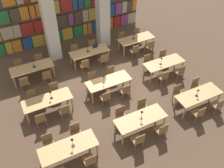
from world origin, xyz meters
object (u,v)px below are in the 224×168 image
object	(u,v)px
chair_14	(65,111)
chair_31	(93,47)
chair_11	(196,86)
reading_table_3	(47,101)
chair_4	(138,140)
desk_lamp_6	(33,62)
chair_29	(75,52)
desk_lamp_5	(161,60)
reading_table_1	(141,119)
desk_lamp_4	(104,78)
chair_9	(178,93)
chair_15	(55,91)
desk_lamp_7	(87,47)
chair_20	(163,77)
chair_28	(85,65)
chair_25	(19,67)
chair_6	(161,130)
chair_22	(180,72)
reading_table_6	(32,68)
chair_33	(123,39)
chair_21	(148,62)
reading_table_8	(136,40)
reading_table_5	(164,64)
chair_7	(143,107)
chair_3	(76,132)
chair_16	(106,98)
desk_lamp_1	(142,113)
reading_table_7	(89,52)
chair_18	(125,91)
desk_lamp_8	(134,35)
chair_1	(49,143)
chair_10	(218,105)
chair_13	(33,98)
chair_24	(24,83)
chair_2	(90,161)
chair_23	(164,57)
reading_table_4	(109,82)
chair_27	(40,61)
desk_lamp_2	(198,92)
chair_8	(198,113)
chair_30	(103,60)
chair_5	(121,115)
reading_table_0	(68,148)
chair_19	(112,74)
chair_35	(137,35)

from	to	relation	value
chair_14	chair_31	xyz separation A→B (m)	(3.01, 3.94, 0.00)
chair_11	reading_table_3	distance (m)	6.89
chair_4	desk_lamp_6	bearing A→B (deg)	112.93
chair_4	chair_29	world-z (taller)	same
desk_lamp_5	chair_31	xyz separation A→B (m)	(-2.28, 3.36, -0.56)
reading_table_1	desk_lamp_4	bearing A→B (deg)	98.98
chair_9	chair_29	xyz separation A→B (m)	(-3.06, 5.22, 0.00)
chair_15	desk_lamp_7	bearing A→B (deg)	-142.19
chair_20	chair_28	xyz separation A→B (m)	(-3.11, 2.63, 0.00)
chair_25	reading_table_1	bearing A→B (deg)	121.88
chair_6	chair_22	world-z (taller)	same
reading_table_6	chair_33	size ratio (longest dim) A/B	2.46
chair_21	reading_table_8	bearing A→B (deg)	-101.73
reading_table_3	reading_table_5	size ratio (longest dim) A/B	1.00
chair_7	chair_29	world-z (taller)	same
chair_3	chair_29	world-z (taller)	same
reading_table_1	chair_16	bearing A→B (deg)	108.45
desk_lamp_1	reading_table_7	world-z (taller)	desk_lamp_1
reading_table_1	reading_table_6	distance (m)	6.11
chair_14	chair_18	world-z (taller)	same
reading_table_5	desk_lamp_8	xyz separation A→B (m)	(-0.27, 2.66, 0.35)
chair_1	chair_10	xyz separation A→B (m)	(7.14, -1.37, 0.00)
chair_13	chair_24	xyz separation A→B (m)	(-0.12, 1.19, 0.00)
desk_lamp_1	desk_lamp_4	bearing A→B (deg)	99.06
desk_lamp_4	chair_24	xyz separation A→B (m)	(-3.29, 1.97, -0.58)
chair_2	chair_23	bearing A→B (deg)	33.56
chair_3	desk_lamp_8	xyz separation A→B (m)	(5.24, 4.57, 0.55)
reading_table_4	desk_lamp_8	xyz separation A→B (m)	(2.89, 2.67, 0.35)
chair_9	desk_lamp_4	size ratio (longest dim) A/B	1.94
chair_11	chair_15	world-z (taller)	same
chair_27	desk_lamp_6	bearing A→B (deg)	60.89
chair_22	desk_lamp_8	world-z (taller)	desk_lamp_8
chair_13	chair_21	size ratio (longest dim) A/B	1.00
desk_lamp_2	chair_8	bearing A→B (deg)	-120.11
reading_table_6	chair_16	bearing A→B (deg)	-53.23
chair_10	desk_lamp_6	size ratio (longest dim) A/B	2.03
chair_9	chair_22	size ratio (longest dim) A/B	1.00
chair_20	chair_30	xyz separation A→B (m)	(-2.04, 2.63, 0.00)
chair_28	desk_lamp_4	bearing A→B (deg)	-84.48
chair_5	desk_lamp_2	distance (m)	3.47
desk_lamp_7	chair_8	bearing A→B (deg)	-66.55
reading_table_4	desk_lamp_5	distance (m)	2.92
reading_table_0	chair_8	world-z (taller)	chair_8
desk_lamp_1	chair_19	bearing A→B (deg)	83.96
reading_table_3	chair_19	size ratio (longest dim) A/B	2.46
desk_lamp_5	chair_24	world-z (taller)	desk_lamp_5
reading_table_8	chair_35	bearing A→B (deg)	53.75
desk_lamp_1	chair_8	xyz separation A→B (m)	(2.46, -0.64, -0.59)
reading_table_4	chair_16	distance (m)	0.87
reading_table_0	chair_33	size ratio (longest dim) A/B	2.46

